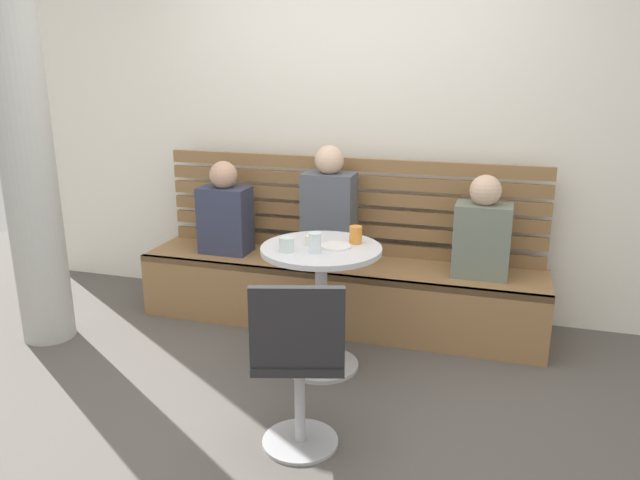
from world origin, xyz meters
TOP-DOWN VIEW (x-y plane):
  - ground at (0.00, 0.00)m, footprint 8.00×8.00m
  - back_wall at (0.00, 1.64)m, footprint 5.20×0.10m
  - concrete_pillar at (-1.75, 0.45)m, footprint 0.32×0.32m
  - booth_bench at (0.00, 1.20)m, footprint 2.70×0.52m
  - booth_backrest at (0.00, 1.44)m, footprint 2.65×0.04m
  - cafe_table at (0.07, 0.57)m, footprint 0.68×0.68m
  - white_chair at (0.21, -0.25)m, footprint 0.50×0.50m
  - person_adult at (-0.08, 1.24)m, footprint 0.34×0.22m
  - person_child_left at (0.91, 1.20)m, footprint 0.34×0.22m
  - person_child_middle at (-0.82, 1.20)m, footprint 0.34×0.22m
  - cup_tumbler_orange at (0.24, 0.69)m, footprint 0.07×0.07m
  - cup_espresso_small at (0.00, 0.58)m, footprint 0.06×0.06m
  - cup_glass_short at (-0.08, 0.43)m, footprint 0.08×0.08m
  - cup_water_clear at (0.07, 0.46)m, footprint 0.07×0.07m
  - plate_small at (0.15, 0.58)m, footprint 0.17×0.17m

SIDE VIEW (x-z plane):
  - ground at x=0.00m, z-range 0.00..0.00m
  - booth_bench at x=0.00m, z-range 0.00..0.44m
  - white_chair at x=0.21m, z-range 0.04..0.89m
  - cafe_table at x=0.07m, z-range 0.15..0.89m
  - person_child_left at x=0.91m, z-range 0.40..1.04m
  - person_child_middle at x=-0.82m, z-range 0.40..1.04m
  - plate_small at x=0.15m, z-range 0.74..0.75m
  - cup_espresso_small at x=0.00m, z-range 0.74..0.79m
  - booth_backrest at x=0.00m, z-range 0.44..1.11m
  - cup_glass_short at x=-0.08m, z-range 0.74..0.82m
  - person_adult at x=-0.08m, z-range 0.40..1.17m
  - cup_tumbler_orange at x=0.24m, z-range 0.74..0.84m
  - cup_water_clear at x=0.07m, z-range 0.74..0.85m
  - concrete_pillar at x=-1.75m, z-range 0.00..2.80m
  - back_wall at x=0.00m, z-range 0.00..2.90m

